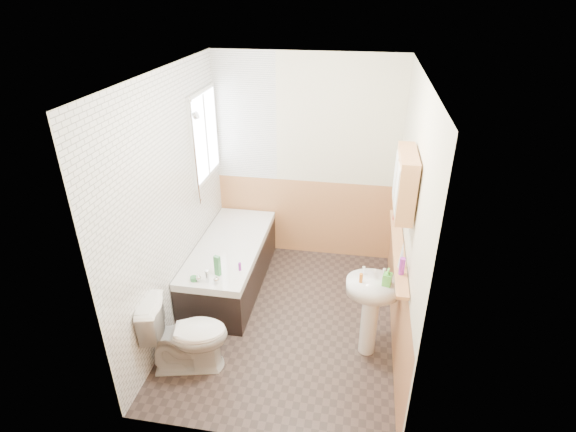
# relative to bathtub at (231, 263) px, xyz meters

# --- Properties ---
(floor) EXTENTS (2.80, 2.80, 0.00)m
(floor) POSITION_rel_bathtub_xyz_m (0.73, -0.52, -0.29)
(floor) COLOR #312622
(floor) RESTS_ON ground
(ceiling) EXTENTS (2.80, 2.80, 0.00)m
(ceiling) POSITION_rel_bathtub_xyz_m (0.73, -0.52, 2.21)
(ceiling) COLOR white
(ceiling) RESTS_ON ground
(wall_back) EXTENTS (2.20, 0.02, 2.50)m
(wall_back) POSITION_rel_bathtub_xyz_m (0.73, 0.89, 0.96)
(wall_back) COLOR beige
(wall_back) RESTS_ON ground
(wall_front) EXTENTS (2.20, 0.02, 2.50)m
(wall_front) POSITION_rel_bathtub_xyz_m (0.73, -1.93, 0.96)
(wall_front) COLOR beige
(wall_front) RESTS_ON ground
(wall_left) EXTENTS (0.02, 2.80, 2.50)m
(wall_left) POSITION_rel_bathtub_xyz_m (-0.38, -0.52, 0.96)
(wall_left) COLOR beige
(wall_left) RESTS_ON ground
(wall_right) EXTENTS (0.02, 2.80, 2.50)m
(wall_right) POSITION_rel_bathtub_xyz_m (1.84, -0.52, 0.96)
(wall_right) COLOR beige
(wall_right) RESTS_ON ground
(wainscot_right) EXTENTS (0.01, 2.80, 1.00)m
(wainscot_right) POSITION_rel_bathtub_xyz_m (1.82, -0.52, 0.21)
(wainscot_right) COLOR tan
(wainscot_right) RESTS_ON wall_right
(wainscot_front) EXTENTS (2.20, 0.01, 1.00)m
(wainscot_front) POSITION_rel_bathtub_xyz_m (0.73, -1.91, 0.21)
(wainscot_front) COLOR tan
(wainscot_front) RESTS_ON wall_front
(wainscot_back) EXTENTS (2.20, 0.01, 1.00)m
(wainscot_back) POSITION_rel_bathtub_xyz_m (0.73, 0.87, 0.21)
(wainscot_back) COLOR tan
(wainscot_back) RESTS_ON wall_back
(tile_cladding_left) EXTENTS (0.01, 2.80, 2.50)m
(tile_cladding_left) POSITION_rel_bathtub_xyz_m (-0.36, -0.52, 0.96)
(tile_cladding_left) COLOR white
(tile_cladding_left) RESTS_ON wall_left
(tile_return_back) EXTENTS (0.75, 0.01, 1.50)m
(tile_return_back) POSITION_rel_bathtub_xyz_m (0.00, 0.87, 1.46)
(tile_return_back) COLOR white
(tile_return_back) RESTS_ON wall_back
(window) EXTENTS (0.03, 0.79, 0.99)m
(window) POSITION_rel_bathtub_xyz_m (-0.33, 0.43, 1.36)
(window) COLOR white
(window) RESTS_ON wall_left
(bathtub) EXTENTS (0.70, 1.70, 0.69)m
(bathtub) POSITION_rel_bathtub_xyz_m (0.00, 0.00, 0.00)
(bathtub) COLOR black
(bathtub) RESTS_ON floor
(shower_riser) EXTENTS (0.10, 0.08, 1.17)m
(shower_riser) POSITION_rel_bathtub_xyz_m (-0.31, 0.05, 1.40)
(shower_riser) COLOR silver
(shower_riser) RESTS_ON wall_left
(toilet) EXTENTS (0.82, 0.57, 0.73)m
(toilet) POSITION_rel_bathtub_xyz_m (-0.03, -1.29, 0.08)
(toilet) COLOR white
(toilet) RESTS_ON floor
(sink) EXTENTS (0.47, 0.38, 0.92)m
(sink) POSITION_rel_bathtub_xyz_m (1.57, -0.82, 0.29)
(sink) COLOR white
(sink) RESTS_ON floor
(pine_shelf) EXTENTS (0.10, 1.47, 0.03)m
(pine_shelf) POSITION_rel_bathtub_xyz_m (1.77, -0.59, 0.75)
(pine_shelf) COLOR tan
(pine_shelf) RESTS_ON wall_right
(medicine_cabinet) EXTENTS (0.14, 0.57, 0.51)m
(medicine_cabinet) POSITION_rel_bathtub_xyz_m (1.74, -0.70, 1.42)
(medicine_cabinet) COLOR tan
(medicine_cabinet) RESTS_ON wall_right
(foam_can) EXTENTS (0.06, 0.06, 0.15)m
(foam_can) POSITION_rel_bathtub_xyz_m (1.77, -1.02, 0.84)
(foam_can) COLOR purple
(foam_can) RESTS_ON pine_shelf
(green_bottle) EXTENTS (0.06, 0.06, 0.25)m
(green_bottle) POSITION_rel_bathtub_xyz_m (1.77, -0.92, 0.88)
(green_bottle) COLOR silver
(green_bottle) RESTS_ON pine_shelf
(black_jar) EXTENTS (0.07, 0.07, 0.05)m
(black_jar) POSITION_rel_bathtub_xyz_m (1.77, -0.06, 0.78)
(black_jar) COLOR maroon
(black_jar) RESTS_ON pine_shelf
(soap_bottle) EXTENTS (0.11, 0.18, 0.08)m
(soap_bottle) POSITION_rel_bathtub_xyz_m (1.68, -0.86, 0.56)
(soap_bottle) COLOR #59C647
(soap_bottle) RESTS_ON sink
(clear_bottle) EXTENTS (0.04, 0.04, 0.09)m
(clear_bottle) POSITION_rel_bathtub_xyz_m (1.46, -0.86, 0.57)
(clear_bottle) COLOR orange
(clear_bottle) RESTS_ON sink
(blue_gel) EXTENTS (0.07, 0.06, 0.22)m
(blue_gel) POSITION_rel_bathtub_xyz_m (0.06, -0.60, 0.37)
(blue_gel) COLOR #388447
(blue_gel) RESTS_ON bathtub
(cream_jar) EXTENTS (0.08, 0.08, 0.04)m
(cream_jar) POSITION_rel_bathtub_xyz_m (-0.14, -0.74, 0.28)
(cream_jar) COLOR #388447
(cream_jar) RESTS_ON bathtub
(orange_bottle) EXTENTS (0.04, 0.04, 0.09)m
(orange_bottle) POSITION_rel_bathtub_xyz_m (0.26, -0.49, 0.31)
(orange_bottle) COLOR purple
(orange_bottle) RESTS_ON bathtub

